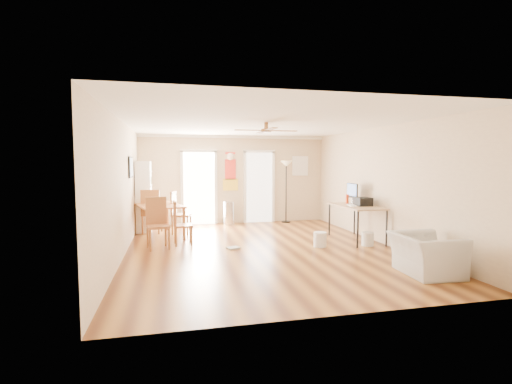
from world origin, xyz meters
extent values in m
plane|color=brown|center=(0.00, 0.00, 0.00)|extent=(7.00, 7.00, 0.00)
cube|color=red|center=(-0.13, 3.48, 1.55)|extent=(0.46, 0.03, 1.10)
cube|color=white|center=(2.05, 3.47, 1.70)|extent=(0.50, 0.04, 0.60)
cube|color=black|center=(-2.73, 1.40, 1.70)|extent=(0.04, 0.66, 0.48)
cylinder|color=silver|center=(-0.23, 3.20, 0.33)|extent=(0.31, 0.31, 0.67)
cube|color=white|center=(2.20, 0.35, 0.82)|extent=(0.25, 0.47, 0.02)
cube|color=black|center=(2.45, 0.29, 0.91)|extent=(0.34, 0.39, 0.19)
cylinder|color=red|center=(2.30, 0.78, 0.93)|extent=(0.08, 0.08, 0.22)
cylinder|color=silver|center=(1.26, -0.07, 0.16)|extent=(0.34, 0.34, 0.32)
cylinder|color=silver|center=(2.31, -0.21, 0.15)|extent=(0.26, 0.26, 0.29)
cube|color=#989994|center=(-0.59, 0.15, 0.02)|extent=(0.30, 0.27, 0.04)
imported|color=#B0AFAA|center=(2.15, -2.30, 0.32)|extent=(0.94, 1.05, 0.65)
camera|label=1|loc=(-1.83, -7.44, 1.80)|focal=26.10mm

